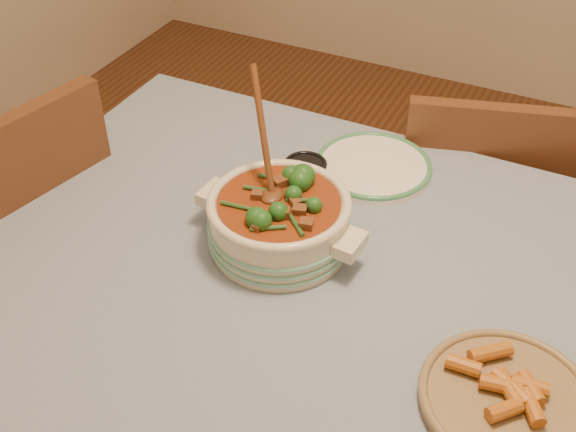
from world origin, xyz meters
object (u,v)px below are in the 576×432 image
object	(u,v)px
stew_casserole	(279,217)
chair_left	(16,253)
white_plate	(373,166)
fried_plate	(508,397)
chair_far	(473,210)
dining_table	(378,337)
condiment_bowl	(305,171)

from	to	relation	value
stew_casserole	chair_left	distance (m)	0.73
stew_casserole	white_plate	bearing A→B (deg)	76.40
fried_plate	chair_far	size ratio (longest dim) A/B	0.35
white_plate	chair_left	xyz separation A→B (m)	(-0.74, -0.39, -0.23)
fried_plate	chair_left	xyz separation A→B (m)	(-1.14, 0.10, -0.24)
dining_table	fried_plate	bearing A→B (deg)	-26.04
condiment_bowl	chair_far	xyz separation A→B (m)	(0.31, 0.40, -0.29)
stew_casserole	chair_left	bearing A→B (deg)	-172.99
dining_table	stew_casserole	bearing A→B (deg)	165.84
fried_plate	white_plate	bearing A→B (deg)	129.53
stew_casserole	fried_plate	distance (m)	0.52
stew_casserole	dining_table	bearing A→B (deg)	-14.16
chair_far	condiment_bowl	bearing A→B (deg)	35.85
white_plate	dining_table	bearing A→B (deg)	-66.79
condiment_bowl	chair_left	world-z (taller)	chair_left
white_plate	chair_far	xyz separation A→B (m)	(0.19, 0.30, -0.28)
condiment_bowl	fried_plate	distance (m)	0.66
stew_casserole	chair_far	xyz separation A→B (m)	(0.27, 0.61, -0.33)
stew_casserole	white_plate	xyz separation A→B (m)	(0.08, 0.31, -0.06)
condiment_bowl	fried_plate	xyz separation A→B (m)	(0.53, -0.39, -0.01)
white_plate	chair_far	size ratio (longest dim) A/B	0.39
dining_table	stew_casserole	distance (m)	0.29
white_plate	condiment_bowl	size ratio (longest dim) A/B	3.04
dining_table	condiment_bowl	size ratio (longest dim) A/B	15.26
condiment_bowl	chair_left	size ratio (longest dim) A/B	0.12
dining_table	stew_casserole	world-z (taller)	stew_casserole
stew_casserole	chair_left	size ratio (longest dim) A/B	0.36
stew_casserole	fried_plate	world-z (taller)	stew_casserole
dining_table	white_plate	distance (m)	0.42
chair_far	chair_left	distance (m)	1.16
fried_plate	condiment_bowl	bearing A→B (deg)	143.27
dining_table	white_plate	bearing A→B (deg)	113.21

